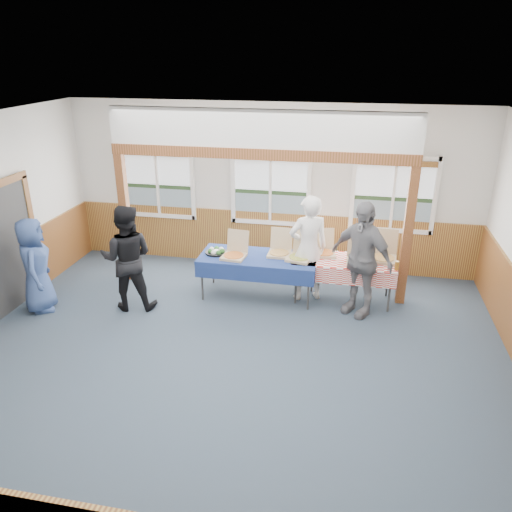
{
  "coord_description": "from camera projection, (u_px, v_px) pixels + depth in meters",
  "views": [
    {
      "loc": [
        1.54,
        -5.77,
        4.11
      ],
      "look_at": [
        0.2,
        1.0,
        1.21
      ],
      "focal_mm": 35.0,
      "sensor_mm": 36.0,
      "label": 1
    }
  ],
  "objects": [
    {
      "name": "floor",
      "position": [
        228.0,
        360.0,
        7.09
      ],
      "size": [
        8.0,
        8.0,
        0.0
      ],
      "primitive_type": "plane",
      "color": "#2B3746",
      "rests_on": "ground"
    },
    {
      "name": "ceiling",
      "position": [
        223.0,
        131.0,
        5.85
      ],
      "size": [
        8.0,
        8.0,
        0.0
      ],
      "primitive_type": "plane",
      "rotation": [
        3.14,
        0.0,
        0.0
      ],
      "color": "white",
      "rests_on": "wall_back"
    },
    {
      "name": "wall_back",
      "position": [
        271.0,
        188.0,
        9.63
      ],
      "size": [
        8.0,
        0.0,
        8.0
      ],
      "primitive_type": "plane",
      "rotation": [
        1.57,
        0.0,
        0.0
      ],
      "color": "silver",
      "rests_on": "floor"
    },
    {
      "name": "wall_front",
      "position": [
        95.0,
        458.0,
        3.3
      ],
      "size": [
        8.0,
        0.0,
        8.0
      ],
      "primitive_type": "plane",
      "rotation": [
        -1.57,
        0.0,
        0.0
      ],
      "color": "silver",
      "rests_on": "floor"
    },
    {
      "name": "wainscot_back",
      "position": [
        270.0,
        239.0,
        10.02
      ],
      "size": [
        7.98,
        0.05,
        1.1
      ],
      "primitive_type": "cube",
      "color": "brown",
      "rests_on": "floor"
    },
    {
      "name": "cased_opening",
      "position": [
        7.0,
        248.0,
        8.2
      ],
      "size": [
        0.06,
        1.3,
        2.1
      ],
      "primitive_type": "cube",
      "color": "#333333",
      "rests_on": "wall_left"
    },
    {
      "name": "window_left",
      "position": [
        157.0,
        178.0,
        9.97
      ],
      "size": [
        1.56,
        0.1,
        1.46
      ],
      "color": "white",
      "rests_on": "wall_back"
    },
    {
      "name": "window_mid",
      "position": [
        271.0,
        184.0,
        9.56
      ],
      "size": [
        1.56,
        0.1,
        1.46
      ],
      "color": "white",
      "rests_on": "wall_back"
    },
    {
      "name": "window_right",
      "position": [
        394.0,
        190.0,
        9.15
      ],
      "size": [
        1.56,
        0.1,
        1.46
      ],
      "color": "white",
      "rests_on": "wall_back"
    },
    {
      "name": "post_left",
      "position": [
        126.0,
        219.0,
        9.15
      ],
      "size": [
        0.15,
        0.15,
        2.4
      ],
      "primitive_type": "cube",
      "color": "#5C3514",
      "rests_on": "floor"
    },
    {
      "name": "post_right",
      "position": [
        407.0,
        237.0,
        8.25
      ],
      "size": [
        0.15,
        0.15,
        2.4
      ],
      "primitive_type": "cube",
      "color": "#5C3514",
      "rests_on": "floor"
    },
    {
      "name": "cross_beam",
      "position": [
        259.0,
        154.0,
        8.2
      ],
      "size": [
        5.15,
        0.18,
        0.18
      ],
      "primitive_type": "cube",
      "color": "#5C3514",
      "rests_on": "post_left"
    },
    {
      "name": "table_left",
      "position": [
        258.0,
        259.0,
        8.66
      ],
      "size": [
        2.21,
        1.67,
        0.76
      ],
      "rotation": [
        0.0,
        0.0,
        -0.4
      ],
      "color": "#333333",
      "rests_on": "floor"
    },
    {
      "name": "table_right",
      "position": [
        344.0,
        263.0,
        8.52
      ],
      "size": [
        1.86,
        1.11,
        0.76
      ],
      "rotation": [
        0.0,
        0.0,
        -0.2
      ],
      "color": "#333333",
      "rests_on": "floor"
    },
    {
      "name": "pizza_box_a",
      "position": [
        234.0,
        253.0,
        8.59
      ],
      "size": [
        0.43,
        0.51,
        0.42
      ],
      "rotation": [
        0.0,
        0.0,
        -0.1
      ],
      "color": "tan",
      "rests_on": "table_left"
    },
    {
      "name": "pizza_box_b",
      "position": [
        280.0,
        251.0,
        8.7
      ],
      "size": [
        0.39,
        0.47,
        0.42
      ],
      "rotation": [
        0.0,
        0.0,
        -0.01
      ],
      "color": "tan",
      "rests_on": "table_left"
    },
    {
      "name": "pizza_box_c",
      "position": [
        300.0,
        255.0,
        8.52
      ],
      "size": [
        0.49,
        0.56,
        0.43
      ],
      "rotation": [
        0.0,
        0.0,
        -0.22
      ],
      "color": "tan",
      "rests_on": "table_right"
    },
    {
      "name": "pizza_box_d",
      "position": [
        324.0,
        251.0,
        8.71
      ],
      "size": [
        0.45,
        0.52,
        0.41
      ],
      "rotation": [
        0.0,
        0.0,
        0.18
      ],
      "color": "tan",
      "rests_on": "table_right"
    },
    {
      "name": "pizza_box_e",
      "position": [
        359.0,
        259.0,
        8.36
      ],
      "size": [
        0.43,
        0.51,
        0.45
      ],
      "rotation": [
        0.0,
        0.0,
        0.03
      ],
      "color": "tan",
      "rests_on": "table_right"
    },
    {
      "name": "pizza_box_f",
      "position": [
        383.0,
        256.0,
        8.49
      ],
      "size": [
        0.46,
        0.55,
        0.47
      ],
      "rotation": [
        0.0,
        0.0,
        -0.07
      ],
      "color": "tan",
      "rests_on": "table_right"
    },
    {
      "name": "veggie_tray",
      "position": [
        216.0,
        251.0,
        8.77
      ],
      "size": [
        0.39,
        0.39,
        0.09
      ],
      "color": "black",
      "rests_on": "table_left"
    },
    {
      "name": "drink_glass",
      "position": [
        397.0,
        266.0,
        8.09
      ],
      "size": [
        0.07,
        0.07,
        0.15
      ],
      "primitive_type": "cylinder",
      "color": "#996019",
      "rests_on": "table_right"
    },
    {
      "name": "woman_white",
      "position": [
        308.0,
        249.0,
        8.5
      ],
      "size": [
        0.8,
        0.67,
        1.88
      ],
      "primitive_type": "imported",
      "rotation": [
        0.0,
        0.0,
        3.53
      ],
      "color": "white",
      "rests_on": "floor"
    },
    {
      "name": "woman_black",
      "position": [
        127.0,
        258.0,
        8.21
      ],
      "size": [
        1.0,
        0.85,
        1.8
      ],
      "primitive_type": "imported",
      "rotation": [
        0.0,
        0.0,
        3.35
      ],
      "color": "black",
      "rests_on": "floor"
    },
    {
      "name": "man_blue",
      "position": [
        35.0,
        265.0,
        8.17
      ],
      "size": [
        0.8,
        0.93,
        1.61
      ],
      "primitive_type": "imported",
      "rotation": [
        0.0,
        0.0,
        2.01
      ],
      "color": "#364F87",
      "rests_on": "floor"
    },
    {
      "name": "person_grey",
      "position": [
        361.0,
        259.0,
        8.0
      ],
      "size": [
        1.2,
        1.03,
        1.93
      ],
      "primitive_type": "imported",
      "rotation": [
        0.0,
        0.0,
        -0.61
      ],
      "color": "slate",
      "rests_on": "floor"
    }
  ]
}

